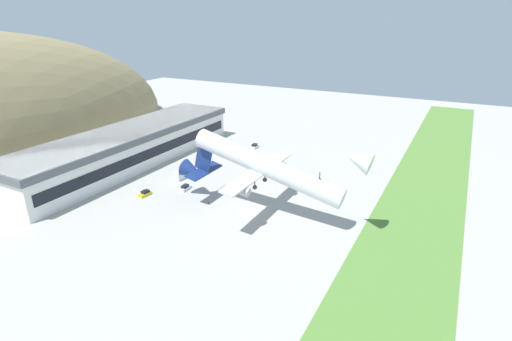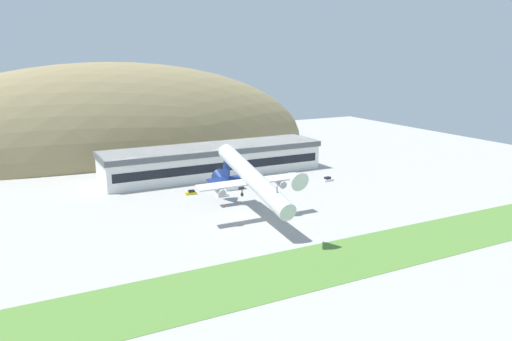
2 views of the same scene
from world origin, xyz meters
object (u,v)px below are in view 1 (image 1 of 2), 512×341
terminal_building (129,144)px  fuel_truck (183,174)px  service_car_1 (145,194)px  cargo_airplane (263,167)px  traffic_cone_0 (209,202)px  service_car_0 (185,188)px  service_car_2 (255,146)px

terminal_building → fuel_truck: terminal_building is taller
terminal_building → service_car_1: bearing=-128.1°
cargo_airplane → terminal_building: bearing=78.4°
fuel_truck → traffic_cone_0: size_ratio=12.44×
traffic_cone_0 → service_car_1: bearing=103.4°
cargo_airplane → traffic_cone_0: bearing=97.4°
traffic_cone_0 → fuel_truck: bearing=56.6°
cargo_airplane → service_car_0: (2.20, 26.61, -11.91)m
service_car_2 → traffic_cone_0: 50.17m
terminal_building → traffic_cone_0: 44.54m
terminal_building → service_car_1: terminal_building is taller
service_car_2 → cargo_airplane: bearing=-149.7°
service_car_1 → fuel_truck: (15.90, -1.18, 0.74)m
cargo_airplane → service_car_1: (-6.46, 34.17, -11.94)m
cargo_airplane → service_car_0: bearing=85.3°
fuel_truck → terminal_building: bearing=84.5°
service_car_1 → service_car_2: bearing=-7.3°
traffic_cone_0 → service_car_2: bearing=13.5°
service_car_0 → service_car_1: (-8.65, 7.56, -0.02)m
cargo_airplane → fuel_truck: size_ratio=7.18×
service_car_0 → service_car_2: bearing=1.0°
service_car_1 → traffic_cone_0: (4.44, -18.56, -0.35)m
cargo_airplane → service_car_1: cargo_airplane is taller
service_car_2 → traffic_cone_0: bearing=-166.5°
terminal_building → cargo_airplane: (-11.80, -57.46, 5.87)m
service_car_1 → traffic_cone_0: bearing=-76.6°
service_car_1 → service_car_2: size_ratio=0.91×
terminal_building → fuel_truck: (-2.35, -24.47, -5.33)m
service_car_0 → fuel_truck: fuel_truck is taller
service_car_0 → service_car_1: service_car_0 is taller
cargo_airplane → service_car_1: size_ratio=12.97×
cargo_airplane → service_car_2: bearing=30.3°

